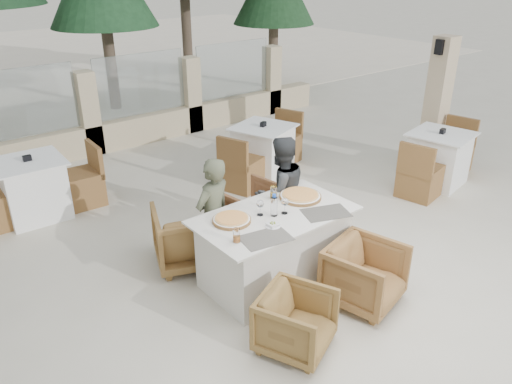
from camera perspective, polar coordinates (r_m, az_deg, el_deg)
ground at (r=5.29m, az=2.37°, el=-10.11°), size 80.00×80.00×0.00m
perimeter_wall_far at (r=8.82m, az=-18.69°, el=9.10°), size 10.00×0.34×1.60m
lantern_pillar at (r=8.49m, az=20.01°, el=9.72°), size 0.34×0.34×2.00m
dining_table at (r=5.11m, az=2.12°, el=-6.35°), size 1.60×0.90×0.77m
placemat_near_left at (r=4.51m, az=1.13°, el=-5.29°), size 0.50×0.38×0.00m
placemat_near_right at (r=4.98m, az=8.01°, el=-2.37°), size 0.53×0.44×0.00m
pizza_left at (r=4.77m, az=-2.80°, el=-3.15°), size 0.40×0.40×0.05m
pizza_right at (r=5.25m, az=5.08°, el=-0.39°), size 0.51×0.51×0.06m
water_bottle at (r=4.84m, az=2.08°, el=-1.49°), size 0.09×0.09×0.23m
wine_glass_centre at (r=4.86m, az=0.48°, el=-1.69°), size 0.10×0.10×0.18m
wine_glass_near at (r=4.90m, az=3.30°, el=-1.50°), size 0.09×0.09×0.18m
beer_glass_left at (r=4.43m, az=-2.24°, el=-4.98°), size 0.08×0.08×0.13m
beer_glass_right at (r=5.20m, az=2.01°, el=-0.09°), size 0.09×0.09×0.14m
olive_dish at (r=4.69m, az=1.93°, el=-3.71°), size 0.13×0.13×0.04m
armchair_far_left at (r=5.47m, az=-7.77°, el=-4.98°), size 0.92×0.93×0.66m
armchair_far_right at (r=5.92m, az=-0.23°, el=-2.31°), size 0.78×0.80×0.64m
armchair_near_left at (r=4.37m, az=4.60°, el=-14.59°), size 0.77×0.78×0.54m
armchair_near_right at (r=4.96m, az=12.32°, el=-9.21°), size 0.79×0.81×0.61m
diner_left at (r=5.15m, az=-4.91°, el=-2.87°), size 0.53×0.41×1.29m
diner_right at (r=5.62m, az=2.80°, el=-0.09°), size 0.69×0.57×1.32m
bg_table_a at (r=6.96m, az=-24.08°, el=0.34°), size 1.68×0.90×0.77m
bg_table_b at (r=7.64m, az=0.81°, el=4.75°), size 1.82×1.32×0.77m
bg_table_c at (r=7.80m, az=20.09°, el=3.63°), size 1.77×1.12×0.77m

